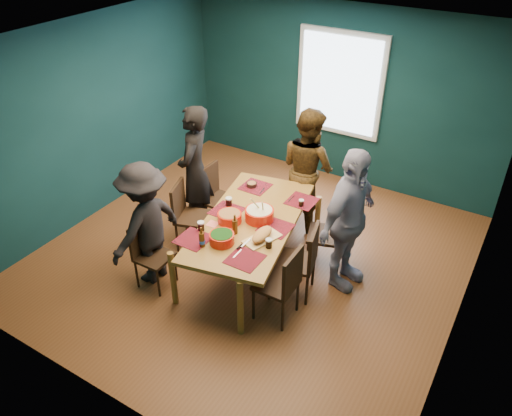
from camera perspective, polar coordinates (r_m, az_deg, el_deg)
The scene contains 26 objects.
room at distance 5.93m, azimuth 1.01°, elevation 6.39°, with size 5.01×5.01×2.71m.
dining_table at distance 5.83m, azimuth -0.62°, elevation -1.87°, with size 1.39×2.18×0.77m.
chair_left_far at distance 6.75m, azimuth -4.69°, elevation 1.73°, with size 0.42×0.42×0.91m.
chair_left_mid at distance 6.43m, azimuth -7.97°, elevation -0.34°, with size 0.52×0.52×0.91m.
chair_left_near at distance 5.92m, azimuth -12.21°, elevation -4.64°, with size 0.38×0.38×0.83m.
chair_right_far at distance 6.06m, azimuth 8.90°, elevation -2.46°, with size 0.54×0.54×0.95m.
chair_right_mid at distance 5.63m, azimuth 5.48°, elevation -5.59°, with size 0.50×0.50×0.92m.
chair_right_near at distance 5.31m, azimuth 3.19°, elevation -8.26°, with size 0.42×0.42×0.92m.
person_far_left at distance 6.58m, azimuth -7.00°, elevation 4.24°, with size 0.65×0.43×1.78m, color black.
person_back at distance 6.73m, azimuth 5.93°, elevation 4.58°, with size 0.82×0.64×1.68m, color black.
person_right at distance 5.66m, azimuth 10.50°, elevation -1.46°, with size 1.03×0.43×1.76m, color white.
person_near_left at distance 5.84m, azimuth -12.45°, elevation -1.83°, with size 0.99×0.57×1.54m, color black.
bowl_salad at distance 5.73m, azimuth -3.04°, elevation -1.03°, with size 0.28×0.28×0.12m.
bowl_dumpling at distance 5.74m, azimuth 0.39°, elevation -0.70°, with size 0.34×0.34×0.31m.
bowl_herbs at distance 5.40m, azimuth -3.93°, elevation -3.43°, with size 0.27×0.27×0.12m.
cutting_board at distance 5.44m, azimuth 0.68°, elevation -3.15°, with size 0.34×0.55×0.12m.
small_bowl at distance 6.40m, azimuth -0.49°, elevation 2.71°, with size 0.13×0.13×0.06m.
beer_bottle_a at distance 5.36m, azimuth -6.20°, elevation -3.60°, with size 0.07×0.07×0.24m.
beer_bottle_b at distance 5.52m, azimuth -2.42°, elevation -2.10°, with size 0.06×0.06×0.24m.
cola_glass_a at distance 5.61m, azimuth -6.30°, elevation -2.02°, with size 0.08×0.08×0.11m.
cola_glass_b at distance 5.33m, azimuth 1.48°, elevation -4.01°, with size 0.07×0.07×0.10m.
cola_glass_c at distance 6.02m, azimuth 5.20°, elevation 0.61°, with size 0.06×0.06×0.09m.
cola_glass_d at distance 6.01m, azimuth -3.13°, elevation 0.76°, with size 0.08×0.08×0.11m.
napkin_a at distance 5.69m, azimuth 3.09°, elevation -2.05°, with size 0.14×0.14×0.00m, color #EA7062.
napkin_b at distance 5.73m, azimuth -4.99°, elevation -1.82°, with size 0.12×0.12×0.00m, color #EA7062.
napkin_c at distance 5.20m, azimuth -1.10°, elevation -5.87°, with size 0.13×0.13×0.00m, color #EA7062.
Camera 1 is at (2.65, -4.32, 4.05)m, focal length 35.00 mm.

